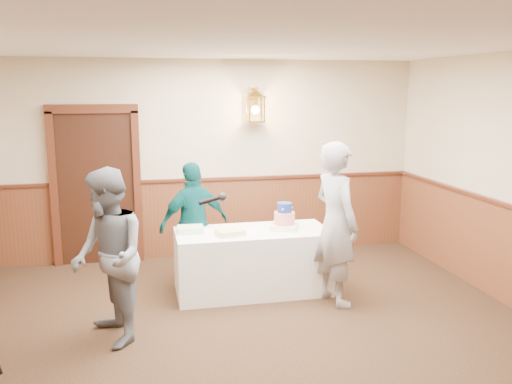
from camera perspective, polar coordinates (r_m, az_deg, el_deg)
ground at (r=4.88m, az=1.37°, el=-18.50°), size 7.00×7.00×0.00m
room_shell at (r=4.77m, az=-0.47°, el=0.31°), size 6.02×7.02×2.81m
display_table at (r=6.49m, az=-0.38°, el=-7.28°), size 1.80×0.80×0.75m
tiered_cake at (r=6.44m, az=3.02°, el=-2.82°), size 0.41×0.41×0.32m
sheet_cake_yellow at (r=6.19m, az=-2.72°, el=-4.27°), size 0.35×0.29×0.06m
sheet_cake_green at (r=6.34m, az=-6.92°, el=-3.93°), size 0.31×0.25×0.07m
interviewer at (r=5.28m, az=-15.30°, el=-6.64°), size 1.58×0.97×1.68m
baker at (r=6.08m, az=8.41°, el=-3.32°), size 0.59×0.76×1.83m
assistant_p at (r=6.68m, az=-6.52°, el=-3.35°), size 0.97×0.64×1.53m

